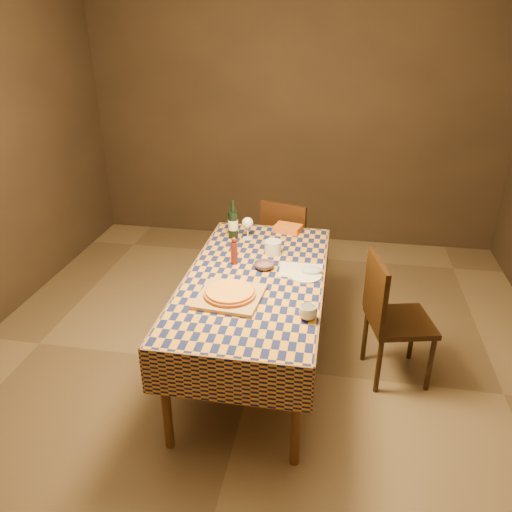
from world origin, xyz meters
name	(u,v)px	position (x,y,z in m)	size (l,w,h in m)	color
room	(255,195)	(0.00, 0.00, 1.35)	(5.00, 5.10, 2.70)	brown
dining_table	(255,286)	(0.00, 0.00, 0.69)	(0.94, 1.84, 0.77)	brown
cutting_board	(230,297)	(-0.10, -0.32, 0.78)	(0.39, 0.39, 0.02)	tan
pizza	(230,293)	(-0.10, -0.32, 0.81)	(0.42, 0.42, 0.03)	#A34D1B
pepper_mill	(234,252)	(-0.18, 0.17, 0.87)	(0.05, 0.05, 0.20)	#511812
bowl	(264,266)	(0.04, 0.13, 0.79)	(0.14, 0.14, 0.04)	#634753
wine_glass	(248,224)	(-0.17, 0.62, 0.90)	(0.09, 0.09, 0.18)	silver
wine_bottle	(233,224)	(-0.28, 0.62, 0.89)	(0.09, 0.09, 0.32)	black
deli_tub	(273,248)	(0.07, 0.37, 0.82)	(0.12, 0.12, 0.10)	silver
takeout_container	(288,228)	(0.13, 0.83, 0.80)	(0.21, 0.15, 0.05)	#C05A19
white_plate	(305,275)	(0.34, 0.06, 0.78)	(0.22, 0.22, 0.01)	white
tumbler	(308,312)	(0.40, -0.47, 0.81)	(0.11, 0.11, 0.08)	silver
flour_patch	(301,270)	(0.30, 0.14, 0.77)	(0.30, 0.23, 0.00)	silver
flour_bag	(311,270)	(0.38, 0.11, 0.79)	(0.15, 0.11, 0.04)	#A0B0CC
chair_far	(288,243)	(0.10, 1.15, 0.52)	(0.53, 0.53, 0.93)	black
chair_right	(390,313)	(0.93, 0.08, 0.52)	(0.51, 0.51, 0.93)	black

